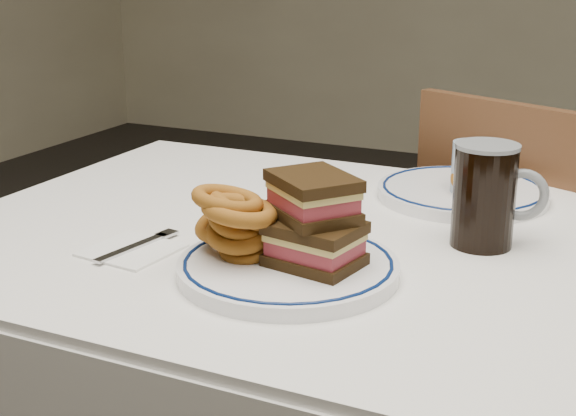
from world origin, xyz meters
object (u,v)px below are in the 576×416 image
at_px(chair_far, 525,285).
at_px(beer_mug, 487,195).
at_px(reuben_sandwich, 314,220).
at_px(main_plate, 288,267).
at_px(far_plate, 462,192).

xyz_separation_m(chair_far, beer_mug, (0.00, -0.52, 0.34)).
bearing_deg(reuben_sandwich, chair_far, 76.41).
relative_size(main_plate, far_plate, 1.01).
distance_m(reuben_sandwich, far_plate, 0.45).
bearing_deg(far_plate, beer_mug, -69.22).
bearing_deg(beer_mug, far_plate, 110.78).
xyz_separation_m(beer_mug, far_plate, (-0.08, 0.22, -0.07)).
xyz_separation_m(chair_far, far_plate, (-0.08, -0.30, 0.28)).
height_order(main_plate, far_plate, same).
bearing_deg(chair_far, beer_mug, -89.92).
bearing_deg(reuben_sandwich, far_plate, 77.65).
distance_m(reuben_sandwich, beer_mug, 0.28).
distance_m(chair_far, far_plate, 0.42).
xyz_separation_m(chair_far, reuben_sandwich, (-0.18, -0.73, 0.35)).
distance_m(chair_far, main_plate, 0.82).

